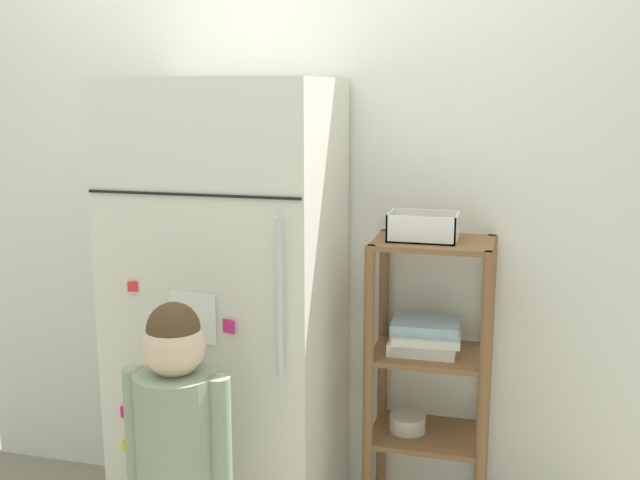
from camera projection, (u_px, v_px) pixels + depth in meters
name	position (u px, v px, depth m)	size (l,w,h in m)	color
kitchen_wall_back	(291.00, 233.00, 2.80)	(2.73, 0.03, 2.13)	silver
refrigerator	(232.00, 319.00, 2.57)	(0.69, 0.62, 1.63)	silver
child_standing	(178.00, 437.00, 2.13)	(0.33, 0.24, 1.02)	#434240
pantry_shelf_unit	(427.00, 364.00, 2.56)	(0.41, 0.32, 1.10)	brown
fruit_bin	(422.00, 230.00, 2.47)	(0.23, 0.16, 0.09)	white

